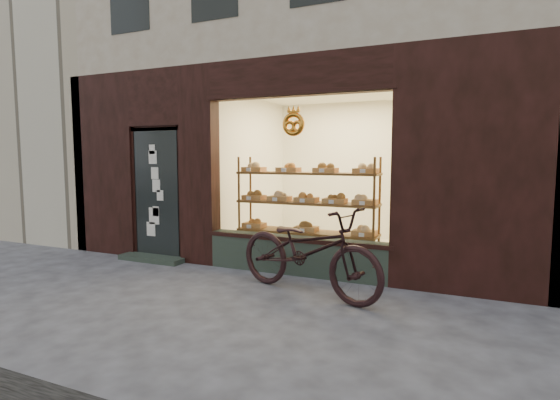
% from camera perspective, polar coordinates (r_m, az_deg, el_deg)
% --- Properties ---
extents(ground, '(90.00, 90.00, 0.00)m').
position_cam_1_polar(ground, '(4.90, -12.82, -14.80)').
color(ground, '#3B3B3F').
extents(neighbor_left, '(12.00, 7.00, 9.00)m').
position_cam_1_polar(neighbor_left, '(15.65, -30.01, 15.25)').
color(neighbor_left, '#BAAB90').
rests_on(neighbor_left, ground).
extents(display_shelf, '(2.20, 0.45, 1.70)m').
position_cam_1_polar(display_shelf, '(6.68, 3.47, -1.45)').
color(display_shelf, '#563B15').
rests_on(display_shelf, ground).
extents(bicycle, '(2.23, 1.30, 1.11)m').
position_cam_1_polar(bicycle, '(5.42, 3.64, -6.57)').
color(bicycle, black).
rests_on(bicycle, ground).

